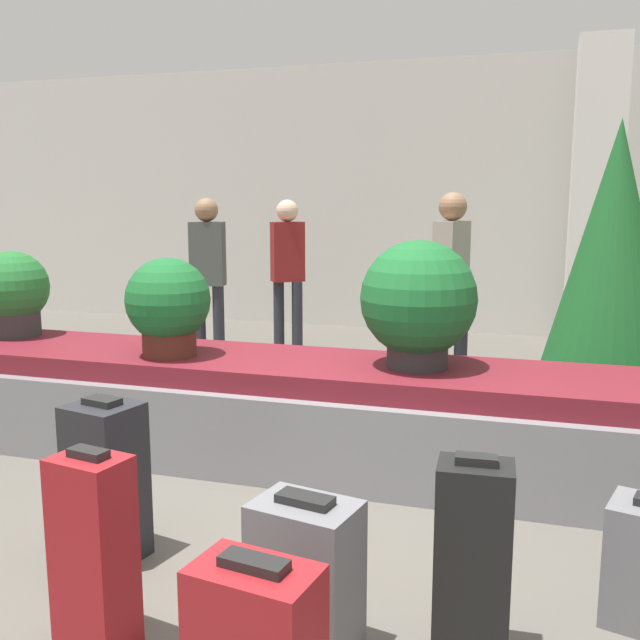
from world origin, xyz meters
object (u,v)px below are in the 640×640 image
at_px(suitcase_1, 473,563).
at_px(traveler_0, 451,274).
at_px(pillar, 595,197).
at_px(traveler_2, 288,264).
at_px(potted_plant_0, 418,303).
at_px(suitcase_7, 305,577).
at_px(traveler_1, 208,267).
at_px(decorated_tree, 613,260).
at_px(suitcase_3, 106,482).
at_px(potted_plant_1, 168,306).
at_px(potted_plant_2, 13,293).
at_px(suitcase_5, 94,554).

distance_m(suitcase_1, traveler_0, 3.65).
xyz_separation_m(pillar, traveler_2, (-2.97, -1.22, -0.67)).
bearing_deg(potted_plant_0, traveler_2, 122.61).
bearing_deg(traveler_0, suitcase_7, 20.21).
bearing_deg(traveler_1, decorated_tree, -23.42).
bearing_deg(suitcase_7, suitcase_3, 171.60).
distance_m(traveler_0, decorated_tree, 1.27).
bearing_deg(suitcase_7, decorated_tree, 80.74).
xyz_separation_m(suitcase_7, traveler_2, (-1.71, 4.62, 0.65)).
relative_size(suitcase_7, potted_plant_1, 0.96).
relative_size(pillar, potted_plant_2, 5.33).
xyz_separation_m(suitcase_3, suitcase_7, (1.04, -0.37, -0.08)).
distance_m(pillar, decorated_tree, 2.61).
bearing_deg(traveler_2, suitcase_5, -112.77).
distance_m(suitcase_7, potted_plant_0, 1.96).
bearing_deg(potted_plant_0, decorated_tree, 51.76).
height_order(pillar, potted_plant_2, pillar).
xyz_separation_m(potted_plant_0, traveler_2, (-1.80, 2.81, -0.07)).
distance_m(potted_plant_0, potted_plant_1, 1.52).
height_order(potted_plant_1, decorated_tree, decorated_tree).
relative_size(potted_plant_0, traveler_2, 0.46).
height_order(traveler_1, traveler_2, traveler_1).
distance_m(potted_plant_2, decorated_tree, 4.25).
bearing_deg(traveler_1, pillar, 15.66).
height_order(suitcase_7, decorated_tree, decorated_tree).
xyz_separation_m(suitcase_1, potted_plant_0, (-0.48, 1.69, 0.64)).
height_order(traveler_1, decorated_tree, decorated_tree).
xyz_separation_m(traveler_2, decorated_tree, (2.94, -1.35, 0.22)).
bearing_deg(traveler_0, potted_plant_0, 22.09).
distance_m(suitcase_5, potted_plant_0, 2.26).
xyz_separation_m(suitcase_3, potted_plant_1, (-0.39, 1.29, 0.58)).
bearing_deg(suitcase_1, traveler_1, 122.99).
height_order(suitcase_5, suitcase_7, suitcase_5).
bearing_deg(pillar, potted_plant_1, -122.67).
xyz_separation_m(suitcase_3, decorated_tree, (2.27, 2.90, 0.80)).
bearing_deg(pillar, traveler_1, -152.70).
distance_m(suitcase_3, traveler_0, 3.53).
bearing_deg(potted_plant_0, potted_plant_2, 177.88).
bearing_deg(suitcase_7, traveler_1, 131.21).
xyz_separation_m(suitcase_1, suitcase_7, (-0.56, -0.12, -0.08)).
xyz_separation_m(suitcase_5, decorated_tree, (1.93, 3.47, 0.80)).
height_order(suitcase_1, potted_plant_2, potted_plant_2).
distance_m(pillar, potted_plant_0, 4.23).
xyz_separation_m(suitcase_3, potted_plant_2, (-1.75, 1.55, 0.58)).
xyz_separation_m(potted_plant_2, traveler_0, (2.84, 1.76, 0.04)).
bearing_deg(suitcase_1, decorated_tree, 74.61).
bearing_deg(traveler_2, suitcase_3, -115.58).
xyz_separation_m(suitcase_7, potted_plant_1, (-1.43, 1.66, 0.66)).
xyz_separation_m(suitcase_1, potted_plant_1, (-1.99, 1.54, 0.58)).
xyz_separation_m(suitcase_7, traveler_0, (0.04, 3.68, 0.69)).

